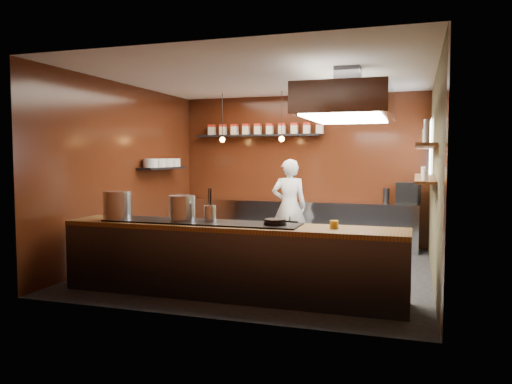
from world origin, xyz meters
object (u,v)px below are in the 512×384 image
at_px(stockpot_large, 117,205).
at_px(stockpot_small, 182,208).
at_px(extractor_hood, 347,103).
at_px(espresso_machine, 408,193).
at_px(chef, 289,206).

xyz_separation_m(stockpot_large, stockpot_small, (0.89, 0.12, -0.02)).
relative_size(extractor_hood, stockpot_small, 5.78).
distance_m(stockpot_large, espresso_machine, 5.32).
bearing_deg(extractor_hood, espresso_machine, 72.69).
bearing_deg(stockpot_small, espresso_machine, 53.32).
xyz_separation_m(stockpot_large, espresso_machine, (3.67, 3.85, -0.03)).
relative_size(stockpot_small, espresso_machine, 0.88).
distance_m(stockpot_large, chef, 3.47).
height_order(extractor_hood, espresso_machine, extractor_hood).
xyz_separation_m(extractor_hood, espresso_machine, (0.80, 2.57, -1.41)).
xyz_separation_m(espresso_machine, chef, (-2.07, -0.78, -0.24)).
height_order(extractor_hood, stockpot_large, extractor_hood).
bearing_deg(espresso_machine, stockpot_small, -116.98).
height_order(espresso_machine, chef, chef).
xyz_separation_m(stockpot_small, chef, (0.71, 2.95, -0.24)).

